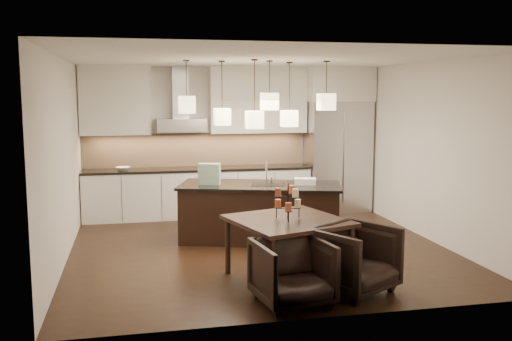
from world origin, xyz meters
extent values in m
cube|color=black|center=(0.00, 0.00, -0.01)|extent=(5.50, 5.50, 0.02)
cube|color=white|center=(0.00, 0.00, 2.81)|extent=(5.50, 5.50, 0.02)
cube|color=silver|center=(0.00, 2.76, 1.40)|extent=(5.50, 0.02, 2.80)
cube|color=silver|center=(0.00, -2.76, 1.40)|extent=(5.50, 0.02, 2.80)
cube|color=silver|center=(-2.76, 0.00, 1.40)|extent=(0.02, 5.50, 2.80)
cube|color=silver|center=(2.76, 0.00, 1.40)|extent=(0.02, 5.50, 2.80)
cube|color=#B7B7BA|center=(2.10, 2.38, 1.07)|extent=(1.20, 0.72, 2.15)
cube|color=silver|center=(2.10, 2.38, 2.47)|extent=(1.26, 0.72, 0.65)
cube|color=silver|center=(-0.62, 2.43, 0.44)|extent=(4.21, 0.62, 0.88)
cube|color=black|center=(-0.62, 2.43, 0.90)|extent=(4.21, 0.66, 0.04)
cube|color=tan|center=(-0.62, 2.73, 1.24)|extent=(4.21, 0.02, 0.63)
cube|color=silver|center=(-2.10, 2.57, 2.17)|extent=(1.25, 0.35, 1.25)
cube|color=silver|center=(0.55, 2.57, 2.17)|extent=(1.85, 0.35, 1.25)
cube|color=#B7B7BA|center=(-0.93, 2.48, 1.72)|extent=(0.90, 0.52, 0.24)
cube|color=#B7B7BA|center=(-0.93, 2.59, 2.32)|extent=(0.30, 0.28, 0.96)
imported|color=silver|center=(-1.99, 2.38, 0.95)|extent=(0.27, 0.27, 0.06)
cube|color=black|center=(0.13, 0.48, 0.43)|extent=(2.60, 1.65, 0.85)
cube|color=black|center=(0.13, 0.48, 0.87)|extent=(2.70, 1.74, 0.04)
cube|color=#23663D|center=(-0.65, 0.62, 1.06)|extent=(0.37, 0.26, 0.33)
cube|color=silver|center=(0.81, 0.32, 0.94)|extent=(0.38, 0.32, 0.10)
cylinder|color=#F6E4AB|center=(0.18, -1.42, 0.95)|extent=(0.10, 0.10, 0.10)
cylinder|color=#C2592F|center=(-0.06, -1.36, 0.95)|extent=(0.10, 0.10, 0.10)
cylinder|color=brown|center=(0.01, -1.60, 0.95)|extent=(0.10, 0.10, 0.10)
cylinder|color=#C2592F|center=(0.13, -1.34, 1.11)|extent=(0.10, 0.10, 0.10)
cylinder|color=brown|center=(-0.09, -1.48, 1.11)|extent=(0.10, 0.10, 0.10)
cylinder|color=#F6E4AB|center=(0.10, -1.58, 1.11)|extent=(0.10, 0.10, 0.10)
imported|color=black|center=(-0.13, -2.31, 0.36)|extent=(0.89, 0.90, 0.72)
imported|color=black|center=(0.66, -2.07, 0.40)|extent=(1.17, 1.18, 0.79)
cube|color=#FFEDAF|center=(-0.99, 0.55, 2.14)|extent=(0.24, 0.24, 0.26)
cube|color=#FFEDAF|center=(-0.44, 0.64, 1.94)|extent=(0.24, 0.24, 0.26)
cube|color=#FFEDAF|center=(0.26, 0.41, 2.18)|extent=(0.24, 0.24, 0.26)
cube|color=#FFEDAF|center=(0.66, 0.75, 1.90)|extent=(0.24, 0.24, 0.26)
cube|color=#FFEDAF|center=(1.14, 0.33, 2.17)|extent=(0.24, 0.24, 0.26)
cube|color=#FFEDAF|center=(-0.03, 0.17, 1.91)|extent=(0.24, 0.24, 0.26)
camera|label=1|loc=(-1.80, -8.12, 2.31)|focal=40.00mm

